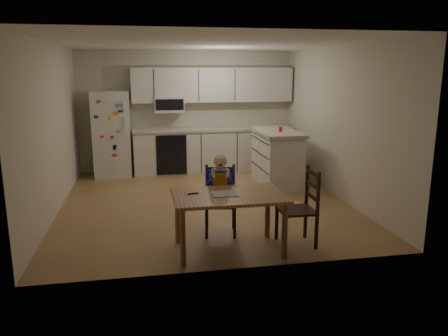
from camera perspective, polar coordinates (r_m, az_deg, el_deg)
name	(u,v)px	position (r m, az deg, el deg)	size (l,w,h in m)	color
room	(200,122)	(7.37, -3.21, 6.00)	(4.52, 5.01, 2.51)	#946842
refrigerator	(112,134)	(9.04, -14.41, 4.32)	(0.72, 0.70, 1.70)	silver
kitchen_run	(213,130)	(9.21, -1.51, 5.04)	(3.37, 0.62, 2.15)	silver
kitchen_island	(277,157)	(8.22, 6.91, 1.40)	(0.72, 1.37, 1.01)	silver
red_cup	(281,129)	(8.01, 7.39, 5.03)	(0.07, 0.07, 0.09)	red
dining_table	(229,202)	(5.10, 0.63, -4.46)	(1.30, 0.84, 0.70)	brown
napkin	(225,194)	(5.06, 0.12, -3.41)	(0.29, 0.25, 0.01)	#A5A5A9
toddler_spoon	(192,193)	(5.09, -4.18, -3.34)	(0.02, 0.02, 0.12)	#1A10D0
chair_booster	(220,186)	(5.66, -0.48, -2.39)	(0.45, 0.45, 1.05)	black
chair_side	(304,202)	(5.41, 10.45, -4.40)	(0.43, 0.43, 0.95)	black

